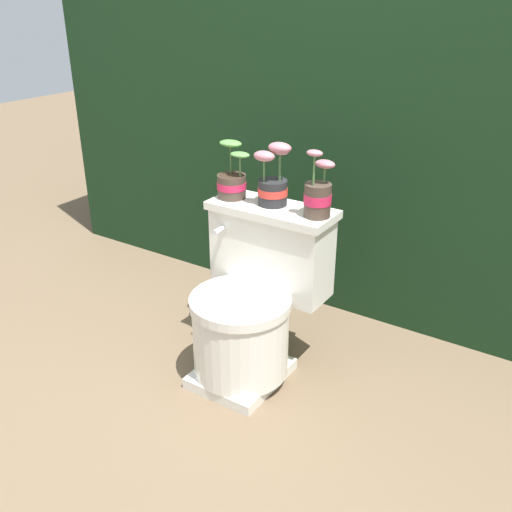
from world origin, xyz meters
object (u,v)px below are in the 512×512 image
object	(u,v)px
potted_plant_midleft	(273,182)
potted_plant_middle	(318,195)
potted_plant_left	(232,180)
toilet	(252,303)

from	to	relation	value
potted_plant_midleft	potted_plant_middle	bearing A→B (deg)	-5.12
potted_plant_left	potted_plant_midleft	world-z (taller)	potted_plant_midleft
potted_plant_left	potted_plant_midleft	bearing A→B (deg)	5.05
toilet	potted_plant_midleft	bearing A→B (deg)	91.91
toilet	potted_plant_left	xyz separation A→B (m)	(-0.18, 0.13, 0.41)
potted_plant_middle	potted_plant_midleft	bearing A→B (deg)	174.88
toilet	potted_plant_left	bearing A→B (deg)	143.73
potted_plant_middle	toilet	bearing A→B (deg)	-145.58
toilet	potted_plant_left	world-z (taller)	potted_plant_left
potted_plant_midleft	potted_plant_middle	distance (m)	0.19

